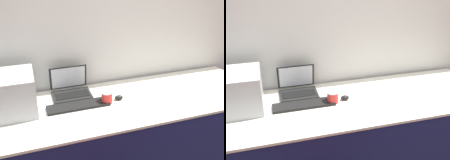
{
  "view_description": "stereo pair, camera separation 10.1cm",
  "coord_description": "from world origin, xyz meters",
  "views": [
    {
      "loc": [
        -0.71,
        -1.33,
        1.8
      ],
      "look_at": [
        -0.12,
        0.4,
        0.94
      ],
      "focal_mm": 42.0,
      "sensor_mm": 36.0,
      "label": 1
    },
    {
      "loc": [
        -0.61,
        -1.36,
        1.8
      ],
      "look_at": [
        -0.12,
        0.4,
        0.94
      ],
      "focal_mm": 42.0,
      "sensor_mm": 36.0,
      "label": 2
    }
  ],
  "objects": [
    {
      "name": "mouse",
      "position": [
        -0.07,
        0.39,
        0.77
      ],
      "size": [
        0.07,
        0.05,
        0.04
      ],
      "color": "black",
      "rests_on": "table"
    },
    {
      "name": "external_keyboard",
      "position": [
        -0.4,
        0.39,
        0.77
      ],
      "size": [
        0.48,
        0.13,
        0.02
      ],
      "color": "black",
      "rests_on": "table"
    },
    {
      "name": "coffee_cup",
      "position": [
        -0.17,
        0.38,
        0.8
      ],
      "size": [
        0.09,
        0.09,
        0.1
      ],
      "color": "red",
      "rests_on": "table"
    },
    {
      "name": "printer",
      "position": [
        -0.89,
        0.47,
        0.92
      ],
      "size": [
        0.39,
        0.35,
        0.3
      ],
      "color": "#B2B7BC",
      "rests_on": "table"
    },
    {
      "name": "table",
      "position": [
        0.0,
        0.36,
        0.38
      ],
      "size": [
        2.29,
        0.74,
        0.76
      ],
      "color": "#191E51",
      "rests_on": "ground_plane"
    },
    {
      "name": "wall_back",
      "position": [
        0.0,
        0.78,
        1.3
      ],
      "size": [
        8.0,
        0.05,
        2.6
      ],
      "color": "silver",
      "rests_on": "ground_plane"
    },
    {
      "name": "laptop_left",
      "position": [
        -0.42,
        0.61,
        0.81
      ],
      "size": [
        0.31,
        0.25,
        0.22
      ],
      "color": "black",
      "rests_on": "table"
    }
  ]
}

